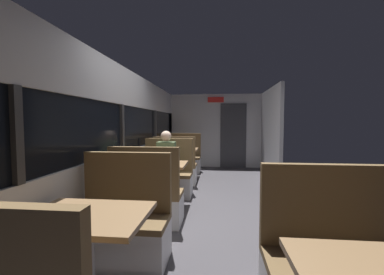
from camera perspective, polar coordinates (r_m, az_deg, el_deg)
The scene contains 15 objects.
ground_plane at distance 4.12m, azimuth 4.61°, elevation -16.92°, with size 3.30×9.20×0.02m, color #423F44.
carriage_window_panel_left at distance 4.16m, azimuth -15.72°, elevation -1.00°, with size 0.09×8.48×2.30m.
carriage_end_bulkhead at distance 8.06m, azimuth 5.74°, elevation 1.43°, with size 2.90×0.11×2.30m.
carriage_aisle_panel_right at distance 7.00m, azimuth 17.18°, elevation 1.09°, with size 0.08×2.40×2.30m, color #B2B2B7.
dining_table_near_window at distance 2.16m, azimuth -22.51°, elevation -18.05°, with size 0.90×0.70×0.74m.
bench_near_window_facing_entry at distance 2.87m, azimuth -15.32°, elevation -19.10°, with size 0.95×0.50×1.10m.
dining_table_mid_window at distance 4.28m, azimuth -7.42°, elevation -7.10°, with size 0.90×0.70×0.74m.
bench_mid_window_facing_end at distance 3.70m, azimuth -9.95°, elevation -13.80°, with size 0.95×0.50×1.10m.
bench_mid_window_facing_entry at distance 5.01m, azimuth -5.53°, elevation -9.15°, with size 0.95×0.50×1.10m.
dining_table_far_window at distance 6.55m, azimuth -2.72°, elevation -3.40°, with size 0.90×0.70×0.74m.
bench_far_window_facing_end at distance 5.91m, azimuth -3.74°, elevation -7.21°, with size 0.95×0.50×1.10m.
bench_far_window_facing_entry at distance 7.27m, azimuth -1.89°, elevation -5.18°, with size 0.95×0.50×1.10m.
bench_front_aisle_facing_entry at distance 2.31m, azimuth 28.65°, elevation -25.25°, with size 0.95×0.50×1.10m.
seated_passenger at distance 4.90m, azimuth -5.72°, elevation -6.95°, with size 0.47×0.55×1.26m.
coffee_cup_primary at distance 6.41m, azimuth -4.38°, elevation -2.25°, with size 0.07×0.07×0.09m.
Camera 1 is at (0.08, -3.86, 1.42)m, focal length 23.75 mm.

